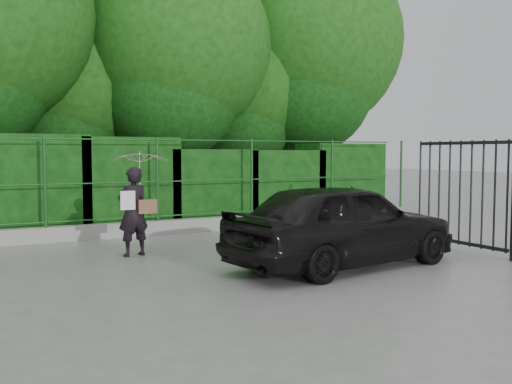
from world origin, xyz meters
name	(u,v)px	position (x,y,z in m)	size (l,w,h in m)	color
ground	(231,276)	(0.00, 0.00, 0.00)	(80.00, 80.00, 0.00)	gray
kerb	(140,229)	(0.00, 4.50, 0.15)	(14.00, 0.25, 0.30)	#9E9E99
fence	(149,180)	(0.22, 4.50, 1.20)	(14.13, 0.06, 1.80)	#194D1D
hedge	(124,187)	(-0.06, 5.50, 1.00)	(14.20, 1.20, 2.16)	black
trees	(144,46)	(1.14, 7.74, 4.62)	(17.10, 6.15, 8.08)	black
gate	(494,187)	(4.60, -0.72, 1.19)	(0.22, 2.33, 2.36)	black
woman	(138,186)	(-0.68, 2.27, 1.20)	(0.95, 0.97, 1.81)	black
car	(343,224)	(1.84, -0.20, 0.67)	(1.58, 3.94, 1.34)	black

